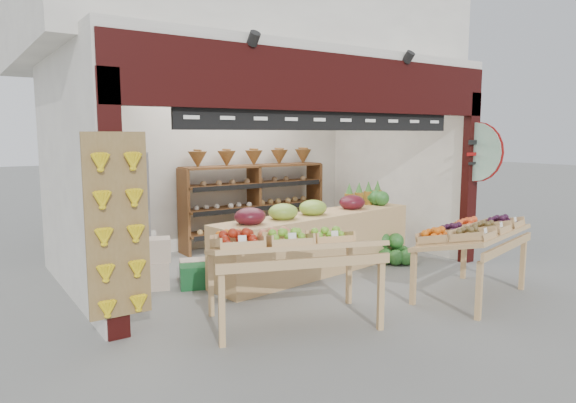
# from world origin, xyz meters

# --- Properties ---
(ground) EXTENTS (60.00, 60.00, 0.00)m
(ground) POSITION_xyz_m (0.00, 0.00, 0.00)
(ground) COLOR slate
(ground) RESTS_ON ground
(shop_structure) EXTENTS (6.36, 5.12, 5.40)m
(shop_structure) POSITION_xyz_m (0.00, 1.61, 3.92)
(shop_structure) COLOR silver
(shop_structure) RESTS_ON ground
(banana_board) EXTENTS (0.60, 0.15, 1.80)m
(banana_board) POSITION_xyz_m (-2.73, -1.17, 1.12)
(banana_board) COLOR olive
(banana_board) RESTS_ON ground
(gift_sign) EXTENTS (0.04, 0.93, 0.92)m
(gift_sign) POSITION_xyz_m (2.75, -1.15, 1.75)
(gift_sign) COLOR #ADD9BC
(gift_sign) RESTS_ON ground
(back_shelving) EXTENTS (2.78, 0.45, 1.73)m
(back_shelving) POSITION_xyz_m (0.57, 1.90, 1.09)
(back_shelving) COLOR brown
(back_shelving) RESTS_ON ground
(refrigerator) EXTENTS (0.89, 0.89, 1.87)m
(refrigerator) POSITION_xyz_m (-1.84, 1.84, 0.94)
(refrigerator) COLOR silver
(refrigerator) RESTS_ON ground
(cardboard_stack) EXTENTS (1.09, 0.78, 0.67)m
(cardboard_stack) POSITION_xyz_m (-1.64, 0.30, 0.25)
(cardboard_stack) COLOR beige
(cardboard_stack) RESTS_ON ground
(mid_counter) EXTENTS (3.53, 1.17, 1.09)m
(mid_counter) POSITION_xyz_m (0.40, -0.20, 0.47)
(mid_counter) COLOR tan
(mid_counter) RESTS_ON ground
(display_table_left) EXTENTS (1.99, 1.50, 1.11)m
(display_table_left) POSITION_xyz_m (-1.17, -1.63, 0.87)
(display_table_left) COLOR tan
(display_table_left) RESTS_ON ground
(display_table_right) EXTENTS (1.79, 1.27, 1.03)m
(display_table_right) POSITION_xyz_m (1.28, -2.21, 0.81)
(display_table_right) COLOR tan
(display_table_right) RESTS_ON ground
(watermelon_pile) EXTENTS (0.65, 0.62, 0.47)m
(watermelon_pile) POSITION_xyz_m (1.76, -0.47, 0.17)
(watermelon_pile) COLOR #20531B
(watermelon_pile) RESTS_ON ground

